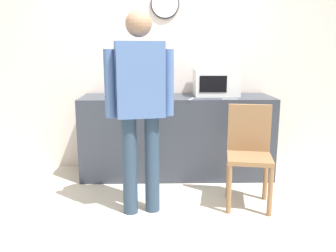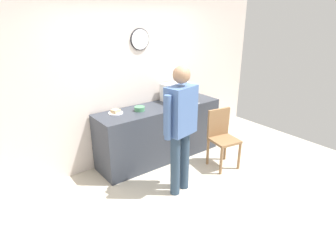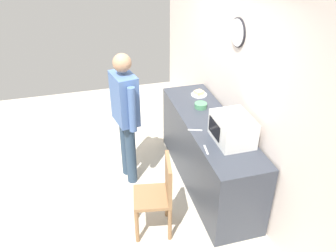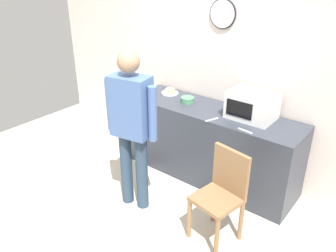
{
  "view_description": "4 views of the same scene",
  "coord_description": "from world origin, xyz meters",
  "px_view_note": "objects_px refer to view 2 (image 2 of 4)",
  "views": [
    {
      "loc": [
        0.11,
        -2.72,
        1.43
      ],
      "look_at": [
        0.18,
        0.69,
        0.7
      ],
      "focal_mm": 37.41,
      "sensor_mm": 36.0,
      "label": 1
    },
    {
      "loc": [
        -2.27,
        -2.37,
        2.35
      ],
      "look_at": [
        0.12,
        0.75,
        0.77
      ],
      "focal_mm": 30.34,
      "sensor_mm": 36.0,
      "label": 2
    },
    {
      "loc": [
        3.71,
        -0.25,
        3.09
      ],
      "look_at": [
        0.04,
        0.76,
        0.79
      ],
      "focal_mm": 37.39,
      "sensor_mm": 36.0,
      "label": 3
    },
    {
      "loc": [
        2.18,
        -1.99,
        2.51
      ],
      "look_at": [
        0.09,
        0.64,
        0.88
      ],
      "focal_mm": 36.57,
      "sensor_mm": 36.0,
      "label": 4
    }
  ],
  "objects_px": {
    "fork_utensil": "(176,108)",
    "person_standing": "(181,122)",
    "sandwich_plate": "(116,112)",
    "spoon_utensil": "(195,104)",
    "wooden_chair": "(222,135)",
    "microwave": "(178,92)",
    "salad_bowl": "(140,109)"
  },
  "relations": [
    {
      "from": "fork_utensil",
      "to": "person_standing",
      "type": "relative_size",
      "value": 0.1
    },
    {
      "from": "sandwich_plate",
      "to": "person_standing",
      "type": "distance_m",
      "value": 1.16
    },
    {
      "from": "fork_utensil",
      "to": "spoon_utensil",
      "type": "relative_size",
      "value": 1.0
    },
    {
      "from": "fork_utensil",
      "to": "wooden_chair",
      "type": "xyz_separation_m",
      "value": [
        0.5,
        -0.57,
        -0.41
      ]
    },
    {
      "from": "microwave",
      "to": "fork_utensil",
      "type": "height_order",
      "value": "microwave"
    },
    {
      "from": "fork_utensil",
      "to": "person_standing",
      "type": "distance_m",
      "value": 0.9
    },
    {
      "from": "spoon_utensil",
      "to": "wooden_chair",
      "type": "xyz_separation_m",
      "value": [
        0.09,
        -0.55,
        -0.41
      ]
    },
    {
      "from": "person_standing",
      "to": "salad_bowl",
      "type": "bearing_deg",
      "value": 90.46
    },
    {
      "from": "microwave",
      "to": "spoon_utensil",
      "type": "distance_m",
      "value": 0.38
    },
    {
      "from": "microwave",
      "to": "sandwich_plate",
      "type": "relative_size",
      "value": 2.25
    },
    {
      "from": "fork_utensil",
      "to": "wooden_chair",
      "type": "relative_size",
      "value": 0.18
    },
    {
      "from": "salad_bowl",
      "to": "wooden_chair",
      "type": "xyz_separation_m",
      "value": [
        1.01,
        -0.82,
        -0.44
      ]
    },
    {
      "from": "spoon_utensil",
      "to": "person_standing",
      "type": "xyz_separation_m",
      "value": [
        -0.92,
        -0.72,
        0.1
      ]
    },
    {
      "from": "microwave",
      "to": "salad_bowl",
      "type": "height_order",
      "value": "microwave"
    },
    {
      "from": "person_standing",
      "to": "microwave",
      "type": "bearing_deg",
      "value": 52.37
    },
    {
      "from": "microwave",
      "to": "sandwich_plate",
      "type": "distance_m",
      "value": 1.19
    },
    {
      "from": "wooden_chair",
      "to": "salad_bowl",
      "type": "bearing_deg",
      "value": 140.78
    },
    {
      "from": "person_standing",
      "to": "wooden_chair",
      "type": "relative_size",
      "value": 1.87
    },
    {
      "from": "spoon_utensil",
      "to": "person_standing",
      "type": "bearing_deg",
      "value": -142.02
    },
    {
      "from": "salad_bowl",
      "to": "spoon_utensil",
      "type": "bearing_deg",
      "value": -16.54
    },
    {
      "from": "salad_bowl",
      "to": "fork_utensil",
      "type": "bearing_deg",
      "value": -26.55
    },
    {
      "from": "sandwich_plate",
      "to": "fork_utensil",
      "type": "relative_size",
      "value": 1.31
    },
    {
      "from": "spoon_utensil",
      "to": "fork_utensil",
      "type": "bearing_deg",
      "value": 177.45
    },
    {
      "from": "fork_utensil",
      "to": "person_standing",
      "type": "bearing_deg",
      "value": -124.55
    },
    {
      "from": "microwave",
      "to": "sandwich_plate",
      "type": "bearing_deg",
      "value": 178.01
    },
    {
      "from": "spoon_utensil",
      "to": "wooden_chair",
      "type": "relative_size",
      "value": 0.18
    },
    {
      "from": "microwave",
      "to": "person_standing",
      "type": "bearing_deg",
      "value": -127.63
    },
    {
      "from": "microwave",
      "to": "wooden_chair",
      "type": "relative_size",
      "value": 0.53
    },
    {
      "from": "sandwich_plate",
      "to": "salad_bowl",
      "type": "bearing_deg",
      "value": -16.54
    },
    {
      "from": "fork_utensil",
      "to": "wooden_chair",
      "type": "distance_m",
      "value": 0.86
    },
    {
      "from": "sandwich_plate",
      "to": "fork_utensil",
      "type": "bearing_deg",
      "value": -22.59
    },
    {
      "from": "sandwich_plate",
      "to": "person_standing",
      "type": "relative_size",
      "value": 0.13
    }
  ]
}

